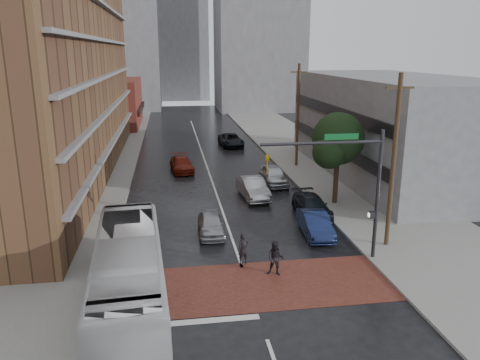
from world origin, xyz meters
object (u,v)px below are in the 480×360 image
object	(u,v)px
car_travel_c	(182,164)
car_parked_far	(274,175)
pedestrian_a	(244,249)
suv_travel	(231,140)
car_travel_a	(211,224)
car_parked_near	(315,224)
transit_bus	(129,276)
car_parked_mid	(312,206)
car_travel_b	(253,188)
pedestrian_b	(276,258)

from	to	relation	value
car_travel_c	car_parked_far	size ratio (longest dim) A/B	1.01
pedestrian_a	car_parked_far	world-z (taller)	pedestrian_a
car_travel_c	suv_travel	bearing A→B (deg)	54.88
car_travel_a	car_parked_near	distance (m)	6.50
transit_bus	pedestrian_a	xyz separation A→B (m)	(5.66, 4.00, -0.83)
car_travel_a	pedestrian_a	bearing A→B (deg)	-71.52
transit_bus	car_travel_c	size ratio (longest dim) A/B	2.56
suv_travel	car_parked_mid	world-z (taller)	suv_travel
transit_bus	car_parked_mid	xyz separation A→B (m)	(11.59, 11.00, -1.01)
pedestrian_a	car_travel_b	distance (m)	11.82
pedestrian_a	suv_travel	size ratio (longest dim) A/B	0.32
car_travel_b	car_parked_near	world-z (taller)	car_travel_b
car_travel_b	car_parked_near	xyz separation A→B (m)	(2.46, -8.19, -0.08)
car_parked_near	car_parked_far	bearing A→B (deg)	92.98
pedestrian_a	car_travel_a	distance (m)	4.68
car_parked_near	car_parked_far	world-z (taller)	car_parked_far
car_travel_a	suv_travel	bearing A→B (deg)	81.47
car_travel_a	car_travel_c	distance (m)	16.46
car_parked_mid	pedestrian_b	bearing A→B (deg)	-119.80
suv_travel	car_travel_c	bearing A→B (deg)	-122.23
car_parked_near	car_parked_far	distance (m)	11.79
car_parked_mid	car_parked_far	size ratio (longest dim) A/B	1.00
car_travel_a	car_travel_b	size ratio (longest dim) A/B	0.82
transit_bus	car_parked_near	size ratio (longest dim) A/B	2.77
car_parked_mid	car_parked_near	bearing A→B (deg)	-105.64
pedestrian_a	car_parked_near	distance (m)	6.05
transit_bus	suv_travel	world-z (taller)	transit_bus
transit_bus	car_travel_c	bearing A→B (deg)	79.49
suv_travel	car_parked_mid	size ratio (longest dim) A/B	1.15
pedestrian_b	car_travel_c	distance (m)	22.81
pedestrian_a	suv_travel	bearing A→B (deg)	72.09
transit_bus	car_parked_near	bearing A→B (deg)	30.81
transit_bus	car_travel_b	bearing A→B (deg)	58.39
transit_bus	car_travel_c	world-z (taller)	transit_bus
car_travel_b	car_travel_c	distance (m)	10.72
car_travel_b	car_parked_far	world-z (taller)	car_parked_far
transit_bus	car_parked_mid	size ratio (longest dim) A/B	2.59
transit_bus	car_travel_b	world-z (taller)	transit_bus
pedestrian_a	car_travel_b	bearing A→B (deg)	65.85
car_travel_b	transit_bus	bearing A→B (deg)	-122.98
car_travel_c	car_parked_near	world-z (taller)	car_parked_near
pedestrian_b	car_parked_near	distance (m)	6.11
car_parked_far	pedestrian_a	bearing A→B (deg)	-109.67
car_travel_b	car_parked_far	size ratio (longest dim) A/B	1.03
transit_bus	car_travel_a	distance (m)	9.56
car_travel_c	car_travel_a	bearing A→B (deg)	-91.90
car_parked_far	transit_bus	bearing A→B (deg)	-120.48
pedestrian_b	car_travel_a	xyz separation A→B (m)	(-2.76, 6.03, -0.24)
car_travel_b	suv_travel	size ratio (longest dim) A/B	0.89
car_travel_b	suv_travel	distance (m)	20.87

